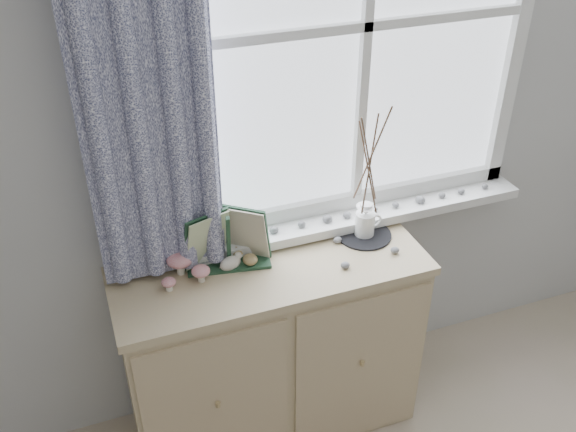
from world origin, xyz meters
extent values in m
cube|color=#B7B7B5|center=(0.00, 2.00, 1.30)|extent=(4.00, 0.04, 2.60)
cube|color=white|center=(0.30, 2.00, 1.65)|extent=(1.30, 0.01, 1.40)
cube|color=white|center=(0.30, 1.92, 0.88)|extent=(1.45, 0.16, 0.04)
cube|color=#0A103C|center=(-0.52, 1.87, 1.68)|extent=(0.44, 0.06, 1.61)
cube|color=tan|center=(-0.15, 1.75, 0.41)|extent=(1.17, 0.43, 0.81)
cube|color=tan|center=(-0.15, 1.75, 0.83)|extent=(1.20, 0.45, 0.03)
cube|color=tan|center=(-0.44, 1.53, 0.41)|extent=(0.55, 0.01, 0.75)
cube|color=tan|center=(0.14, 1.53, 0.41)|extent=(0.55, 0.01, 0.75)
cylinder|color=white|center=(-0.47, 1.84, 0.88)|extent=(0.03, 0.03, 0.06)
ellipsoid|color=#A8050F|center=(-0.47, 1.84, 0.92)|extent=(0.10, 0.10, 0.06)
cylinder|color=white|center=(-0.41, 1.77, 0.87)|extent=(0.03, 0.03, 0.04)
ellipsoid|color=#A8050F|center=(-0.41, 1.77, 0.90)|extent=(0.07, 0.07, 0.04)
cylinder|color=white|center=(-0.53, 1.76, 0.87)|extent=(0.02, 0.02, 0.03)
ellipsoid|color=#A8050F|center=(-0.53, 1.76, 0.88)|extent=(0.05, 0.05, 0.03)
ellipsoid|color=tan|center=(-0.22, 1.79, 0.88)|extent=(0.06, 0.04, 0.07)
ellipsoid|color=tan|center=(-0.26, 1.86, 0.88)|extent=(0.06, 0.04, 0.07)
cylinder|color=black|center=(0.27, 1.82, 0.85)|extent=(0.22, 0.22, 0.01)
cylinder|color=white|center=(0.27, 1.82, 0.91)|extent=(0.09, 0.09, 0.10)
cone|color=white|center=(0.27, 1.82, 0.97)|extent=(0.08, 0.08, 0.04)
cylinder|color=white|center=(0.27, 1.82, 0.99)|extent=(0.05, 0.05, 0.02)
torus|color=white|center=(0.32, 1.82, 0.91)|extent=(0.06, 0.02, 0.06)
ellipsoid|color=gray|center=(0.11, 1.65, 0.86)|extent=(0.03, 0.03, 0.02)
ellipsoid|color=gray|center=(0.15, 1.81, 0.86)|extent=(0.03, 0.03, 0.02)
ellipsoid|color=gray|center=(0.33, 1.67, 0.86)|extent=(0.03, 0.03, 0.02)
camera|label=1|loc=(-0.75, -0.06, 2.33)|focal=40.00mm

